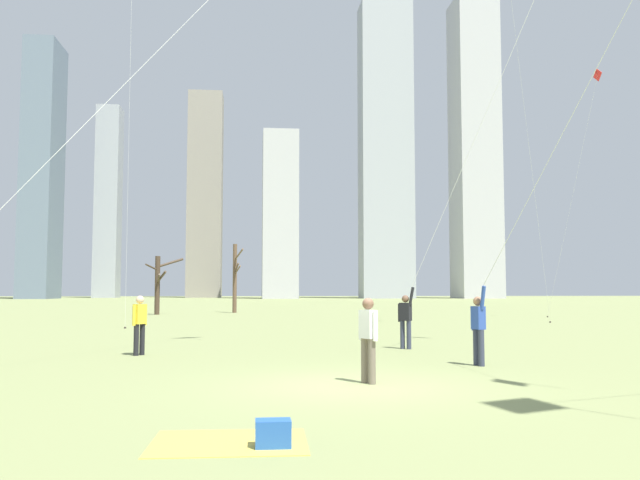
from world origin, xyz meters
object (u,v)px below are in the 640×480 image
at_px(distant_kite_high_overhead_red, 591,109).
at_px(kite_flyer_far_back_orange, 532,220).
at_px(kite_flyer_foreground_left_blue, 471,162).
at_px(picnic_spot, 254,437).
at_px(bystander_far_off_by_trees, 140,322).
at_px(distant_kite_drifting_left_green, 513,15).
at_px(bare_tree_right_of_center, 235,277).
at_px(kite_flyer_foreground_right_teal, 21,214).
at_px(bystander_watching_nearby, 368,336).
at_px(bare_tree_far_right_edge, 159,281).

bearing_deg(distant_kite_high_overhead_red, kite_flyer_far_back_orange, -120.68).
height_order(kite_flyer_foreground_left_blue, picnic_spot, kite_flyer_foreground_left_blue).
distance_m(bystander_far_off_by_trees, distant_kite_drifting_left_green, 24.59).
bearing_deg(distant_kite_drifting_left_green, distant_kite_high_overhead_red, 44.94).
relative_size(kite_flyer_foreground_left_blue, distant_kite_high_overhead_red, 1.40).
xyz_separation_m(bystander_far_off_by_trees, picnic_spot, (3.10, -10.92, -0.81)).
relative_size(kite_flyer_far_back_orange, picnic_spot, 8.24).
distance_m(bystander_far_off_by_trees, bare_tree_right_of_center, 34.86).
xyz_separation_m(distant_kite_drifting_left_green, bare_tree_right_of_center, (-14.11, 22.65, -12.49)).
height_order(picnic_spot, bare_tree_right_of_center, bare_tree_right_of_center).
bearing_deg(kite_flyer_far_back_orange, distant_kite_drifting_left_green, 68.49).
bearing_deg(kite_flyer_foreground_left_blue, kite_flyer_foreground_right_teal, -158.32).
relative_size(kite_flyer_far_back_orange, bystander_far_off_by_trees, 9.31).
height_order(bystander_watching_nearby, bare_tree_far_right_edge, bare_tree_far_right_edge).
relative_size(bystander_far_off_by_trees, bare_tree_far_right_edge, 0.38).
bearing_deg(distant_kite_high_overhead_red, bare_tree_right_of_center, 147.51).
relative_size(kite_flyer_foreground_right_teal, picnic_spot, 7.67).
bearing_deg(bystander_far_off_by_trees, distant_kite_high_overhead_red, 40.27).
xyz_separation_m(bystander_watching_nearby, distant_kite_high_overhead_red, (18.87, 26.52, 12.26)).
bearing_deg(bare_tree_far_right_edge, kite_flyer_foreground_left_blue, -66.94).
height_order(kite_flyer_foreground_right_teal, picnic_spot, kite_flyer_foreground_right_teal).
relative_size(bare_tree_far_right_edge, bare_tree_right_of_center, 0.78).
distance_m(kite_flyer_foreground_left_blue, picnic_spot, 13.81).
bearing_deg(distant_kite_drifting_left_green, kite_flyer_far_back_orange, -111.51).
height_order(kite_flyer_foreground_left_blue, bare_tree_right_of_center, kite_flyer_foreground_left_blue).
bearing_deg(kite_flyer_far_back_orange, kite_flyer_foreground_right_teal, 176.47).
distance_m(kite_flyer_far_back_orange, kite_flyer_foreground_right_teal, 10.79).
xyz_separation_m(picnic_spot, bare_tree_right_of_center, (-1.43, 45.69, 2.78)).
height_order(kite_flyer_foreground_left_blue, distant_kite_high_overhead_red, kite_flyer_foreground_left_blue).
bearing_deg(kite_flyer_foreground_right_teal, bystander_watching_nearby, -13.69).
bearing_deg(kite_flyer_foreground_right_teal, kite_flyer_far_back_orange, -3.53).
distance_m(kite_flyer_foreground_left_blue, distant_kite_drifting_left_green, 16.79).
xyz_separation_m(kite_flyer_far_back_orange, bystander_far_off_by_trees, (-9.03, 5.02, -2.37)).
xyz_separation_m(kite_flyer_far_back_orange, distant_kite_high_overhead_red, (15.11, 25.48, 9.89)).
bearing_deg(picnic_spot, bystander_watching_nearby, 65.91).
height_order(kite_flyer_far_back_orange, bystander_watching_nearby, kite_flyer_far_back_orange).
distance_m(kite_flyer_foreground_right_teal, bystander_far_off_by_trees, 5.29).
relative_size(kite_flyer_far_back_orange, bystander_watching_nearby, 9.31).
distance_m(kite_flyer_foreground_right_teal, bare_tree_right_of_center, 39.27).
distance_m(kite_flyer_far_back_orange, bystander_far_off_by_trees, 10.60).
relative_size(kite_flyer_far_back_orange, bare_tree_right_of_center, 2.75).
xyz_separation_m(distant_kite_drifting_left_green, bare_tree_far_right_edge, (-19.60, 19.09, -12.93)).
bearing_deg(bare_tree_far_right_edge, bystander_watching_nearby, -76.30).
height_order(kite_flyer_far_back_orange, kite_flyer_foreground_left_blue, kite_flyer_foreground_left_blue).
height_order(kite_flyer_far_back_orange, kite_flyer_foreground_right_teal, kite_flyer_far_back_orange).
distance_m(bystander_far_off_by_trees, picnic_spot, 11.38).
relative_size(kite_flyer_foreground_right_teal, bare_tree_right_of_center, 2.56).
bearing_deg(bare_tree_right_of_center, distant_kite_high_overhead_red, -32.49).
distance_m(kite_flyer_foreground_left_blue, bare_tree_far_right_edge, 33.96).
height_order(kite_flyer_foreground_right_teal, bare_tree_right_of_center, kite_flyer_foreground_right_teal).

